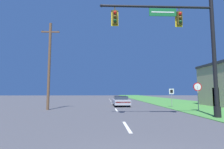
% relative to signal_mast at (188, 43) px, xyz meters
% --- Properties ---
extents(grass_verge_right, '(10.00, 110.00, 0.04)m').
position_rel_signal_mast_xyz_m(grass_verge_right, '(5.90, 21.34, -5.08)').
color(grass_verge_right, '#428438').
rests_on(grass_verge_right, ground).
extents(road_center_line, '(0.16, 34.80, 0.01)m').
position_rel_signal_mast_xyz_m(road_center_line, '(-4.60, 13.34, -5.09)').
color(road_center_line, silver).
rests_on(road_center_line, ground).
extents(signal_mast, '(8.08, 0.47, 8.46)m').
position_rel_signal_mast_xyz_m(signal_mast, '(0.00, 0.00, 0.00)').
color(signal_mast, black).
rests_on(signal_mast, grass_verge_right).
extents(car_ahead, '(1.93, 4.36, 1.19)m').
position_rel_signal_mast_xyz_m(car_ahead, '(-3.73, 10.11, -4.49)').
color(car_ahead, black).
rests_on(car_ahead, ground).
extents(stop_sign, '(0.76, 0.07, 2.50)m').
position_rel_signal_mast_xyz_m(stop_sign, '(2.55, 3.74, -3.23)').
color(stop_sign, gray).
rests_on(stop_sign, grass_verge_right).
extents(route_sign_post, '(0.55, 0.06, 2.03)m').
position_rel_signal_mast_xyz_m(route_sign_post, '(1.81, 7.94, -3.57)').
color(route_sign_post, gray).
rests_on(route_sign_post, grass_verge_right).
extents(utility_pole_near, '(1.80, 0.26, 8.60)m').
position_rel_signal_mast_xyz_m(utility_pole_near, '(-11.17, 5.73, -0.64)').
color(utility_pole_near, brown).
rests_on(utility_pole_near, ground).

